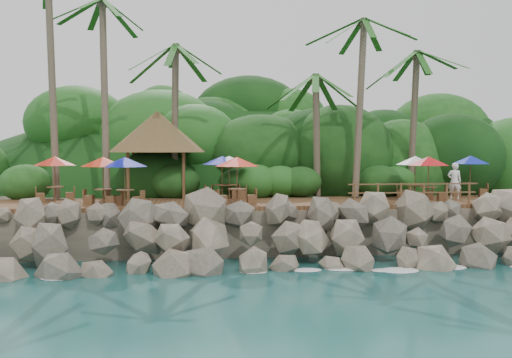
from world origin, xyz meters
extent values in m
plane|color=#19514F|center=(0.00, 0.00, 0.00)|extent=(140.00, 140.00, 0.00)
cube|color=gray|center=(0.00, 16.00, 1.05)|extent=(32.00, 25.20, 2.10)
ellipsoid|color=#143811|center=(0.00, 23.50, 0.00)|extent=(44.80, 28.00, 15.40)
cube|color=brown|center=(0.00, 6.00, 2.20)|extent=(26.00, 5.00, 0.20)
ellipsoid|color=white|center=(-9.00, 0.30, 0.03)|extent=(1.20, 0.80, 0.06)
ellipsoid|color=white|center=(-6.00, 0.30, 0.03)|extent=(1.20, 0.80, 0.06)
ellipsoid|color=white|center=(-3.00, 0.30, 0.03)|extent=(1.20, 0.80, 0.06)
ellipsoid|color=white|center=(0.00, 0.30, 0.03)|extent=(1.20, 0.80, 0.06)
ellipsoid|color=white|center=(3.00, 0.30, 0.03)|extent=(1.20, 0.80, 0.06)
ellipsoid|color=white|center=(6.00, 0.30, 0.03)|extent=(1.20, 0.80, 0.06)
ellipsoid|color=white|center=(9.00, 0.30, 0.03)|extent=(1.20, 0.80, 0.06)
cylinder|color=brown|center=(-10.26, 8.88, 8.49)|extent=(1.04, 1.78, 12.33)
cylinder|color=brown|center=(-7.64, 9.00, 7.62)|extent=(0.82, 2.47, 10.51)
cylinder|color=brown|center=(-4.02, 9.47, 6.33)|extent=(0.59, 1.05, 8.07)
ellipsoid|color=#23601E|center=(-4.02, 9.47, 10.36)|extent=(6.00, 6.00, 2.40)
cylinder|color=brown|center=(3.55, 8.52, 5.53)|extent=(0.70, 0.95, 6.48)
ellipsoid|color=#23601E|center=(3.55, 8.52, 8.77)|extent=(6.00, 6.00, 2.40)
cylinder|color=brown|center=(5.77, 8.02, 7.07)|extent=(1.22, 1.59, 9.51)
ellipsoid|color=#23601E|center=(5.77, 8.02, 11.85)|extent=(6.00, 6.00, 2.40)
cylinder|color=brown|center=(9.15, 9.03, 6.23)|extent=(0.45, 1.30, 7.85)
ellipsoid|color=#23601E|center=(9.15, 9.03, 10.16)|extent=(6.00, 6.00, 2.40)
cylinder|color=brown|center=(-6.35, 7.76, 3.50)|extent=(0.16, 0.16, 2.40)
cylinder|color=brown|center=(-3.55, 7.76, 3.50)|extent=(0.16, 0.16, 2.40)
cylinder|color=brown|center=(-6.35, 10.56, 3.50)|extent=(0.16, 0.16, 2.40)
cylinder|color=brown|center=(-3.55, 10.56, 3.50)|extent=(0.16, 0.16, 2.40)
cone|color=brown|center=(-4.95, 9.16, 5.80)|extent=(5.13, 5.13, 2.20)
cylinder|color=brown|center=(-1.57, 7.60, 2.66)|extent=(0.08, 0.08, 0.72)
cylinder|color=brown|center=(-1.57, 7.60, 3.03)|extent=(0.82, 0.82, 0.05)
cylinder|color=brown|center=(-1.57, 7.60, 3.37)|extent=(0.05, 0.05, 2.14)
cone|color=#0C129C|center=(-1.57, 7.60, 4.29)|extent=(2.04, 2.04, 0.44)
cube|color=brown|center=(-2.25, 7.52, 2.52)|extent=(0.46, 0.46, 0.45)
cube|color=brown|center=(-0.90, 7.68, 2.52)|extent=(0.46, 0.46, 0.45)
cylinder|color=brown|center=(8.30, 4.87, 2.66)|extent=(0.08, 0.08, 0.72)
cylinder|color=brown|center=(8.30, 4.87, 3.03)|extent=(0.82, 0.82, 0.05)
cylinder|color=brown|center=(8.30, 4.87, 3.37)|extent=(0.05, 0.05, 2.14)
cone|color=#BB0B10|center=(8.30, 4.87, 4.29)|extent=(2.04, 2.04, 0.44)
cube|color=brown|center=(7.63, 4.95, 2.52)|extent=(0.46, 0.46, 0.45)
cube|color=brown|center=(8.98, 4.78, 2.52)|extent=(0.46, 0.46, 0.45)
cylinder|color=brown|center=(11.80, 7.60, 2.66)|extent=(0.08, 0.08, 0.72)
cylinder|color=brown|center=(11.80, 7.60, 3.03)|extent=(0.82, 0.82, 0.05)
cylinder|color=brown|center=(11.80, 7.60, 3.37)|extent=(0.05, 0.05, 2.14)
cone|color=#0C1EA4|center=(11.80, 7.60, 4.29)|extent=(2.04, 2.04, 0.44)
cube|color=brown|center=(11.15, 7.80, 2.52)|extent=(0.51, 0.51, 0.45)
cube|color=brown|center=(12.45, 7.40, 2.52)|extent=(0.51, 0.51, 0.45)
cylinder|color=brown|center=(-9.74, 6.82, 2.66)|extent=(0.08, 0.08, 0.72)
cylinder|color=brown|center=(-9.74, 6.82, 3.03)|extent=(0.82, 0.82, 0.05)
cylinder|color=brown|center=(-9.74, 6.82, 3.37)|extent=(0.05, 0.05, 2.14)
cone|color=red|center=(-9.74, 6.82, 4.29)|extent=(2.04, 2.04, 0.44)
cube|color=brown|center=(-10.40, 6.66, 2.52)|extent=(0.49, 0.49, 0.45)
cube|color=brown|center=(-9.08, 6.99, 2.52)|extent=(0.49, 0.49, 0.45)
cylinder|color=brown|center=(8.21, 6.32, 2.66)|extent=(0.08, 0.08, 0.72)
cylinder|color=brown|center=(8.21, 6.32, 3.03)|extent=(0.82, 0.82, 0.05)
cylinder|color=brown|center=(8.21, 6.32, 3.37)|extent=(0.05, 0.05, 2.14)
cone|color=silver|center=(8.21, 6.32, 4.29)|extent=(2.04, 2.04, 0.44)
cube|color=brown|center=(7.56, 6.54, 2.52)|extent=(0.51, 0.51, 0.45)
cube|color=brown|center=(8.85, 6.11, 2.52)|extent=(0.51, 0.51, 0.45)
cylinder|color=brown|center=(-1.06, 4.40, 2.66)|extent=(0.08, 0.08, 0.72)
cylinder|color=brown|center=(-1.06, 4.40, 3.03)|extent=(0.82, 0.82, 0.05)
cylinder|color=brown|center=(-1.06, 4.40, 3.37)|extent=(0.05, 0.05, 2.14)
cone|color=red|center=(-1.06, 4.40, 4.29)|extent=(2.04, 2.04, 0.44)
cube|color=brown|center=(-1.73, 4.32, 2.52)|extent=(0.45, 0.45, 0.45)
cube|color=brown|center=(-0.38, 4.48, 2.52)|extent=(0.45, 0.45, 0.45)
cylinder|color=brown|center=(-6.13, 4.40, 2.66)|extent=(0.08, 0.08, 0.72)
cylinder|color=brown|center=(-6.13, 4.40, 3.03)|extent=(0.82, 0.82, 0.05)
cylinder|color=brown|center=(-6.13, 4.40, 3.37)|extent=(0.05, 0.05, 2.14)
cone|color=#0C13A0|center=(-6.13, 4.40, 4.29)|extent=(2.04, 2.04, 0.44)
cube|color=brown|center=(-6.75, 4.68, 2.52)|extent=(0.54, 0.54, 0.45)
cube|color=brown|center=(-5.51, 4.12, 2.52)|extent=(0.54, 0.54, 0.45)
cylinder|color=brown|center=(-7.16, 4.88, 2.66)|extent=(0.08, 0.08, 0.72)
cylinder|color=brown|center=(-7.16, 4.88, 3.03)|extent=(0.82, 0.82, 0.05)
cylinder|color=brown|center=(-7.16, 4.88, 3.37)|extent=(0.05, 0.05, 2.14)
cone|color=red|center=(-7.16, 4.88, 4.29)|extent=(2.04, 2.04, 0.44)
cube|color=brown|center=(-7.82, 5.00, 2.52)|extent=(0.47, 0.47, 0.45)
cube|color=brown|center=(-6.49, 4.76, 2.52)|extent=(0.47, 0.47, 0.45)
cylinder|color=brown|center=(-1.21, 7.60, 2.66)|extent=(0.08, 0.08, 0.72)
cylinder|color=brown|center=(-1.21, 7.60, 3.03)|extent=(0.82, 0.82, 0.05)
cylinder|color=brown|center=(-1.21, 7.60, 3.37)|extent=(0.05, 0.05, 2.14)
cone|color=silver|center=(-1.21, 7.60, 4.29)|extent=(2.04, 2.04, 0.44)
cube|color=brown|center=(-1.88, 7.72, 2.52)|extent=(0.47, 0.47, 0.45)
cube|color=brown|center=(-0.54, 7.48, 2.52)|extent=(0.47, 0.47, 0.45)
cylinder|color=brown|center=(4.29, 3.65, 2.80)|extent=(0.10, 0.10, 1.00)
cylinder|color=brown|center=(5.39, 3.65, 2.80)|extent=(0.10, 0.10, 1.00)
cylinder|color=brown|center=(6.49, 3.65, 2.80)|extent=(0.10, 0.10, 1.00)
cylinder|color=brown|center=(7.59, 3.65, 2.80)|extent=(0.10, 0.10, 1.00)
cylinder|color=brown|center=(8.69, 3.65, 2.80)|extent=(0.10, 0.10, 1.00)
cylinder|color=brown|center=(9.79, 3.65, 2.80)|extent=(0.10, 0.10, 1.00)
cube|color=brown|center=(7.04, 3.65, 3.25)|extent=(6.10, 0.06, 0.06)
cube|color=brown|center=(7.04, 3.65, 2.85)|extent=(6.10, 0.06, 0.06)
imported|color=white|center=(10.10, 5.85, 3.23)|extent=(0.79, 0.64, 1.87)
camera|label=1|loc=(-3.11, -22.38, 4.90)|focal=41.02mm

